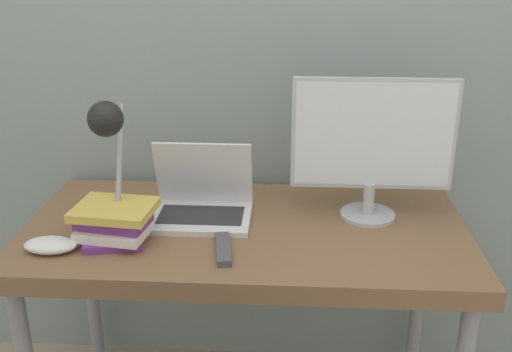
{
  "coord_description": "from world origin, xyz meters",
  "views": [
    {
      "loc": [
        0.13,
        -1.33,
        1.6
      ],
      "look_at": [
        0.03,
        0.31,
        0.96
      ],
      "focal_mm": 42.0,
      "sensor_mm": 36.0,
      "label": 1
    }
  ],
  "objects": [
    {
      "name": "desk",
      "position": [
        0.0,
        0.35,
        0.7
      ],
      "size": [
        1.38,
        0.7,
        0.78
      ],
      "color": "brown",
      "rests_on": "ground_plane"
    },
    {
      "name": "game_controller",
      "position": [
        -0.54,
        0.15,
        0.8
      ],
      "size": [
        0.15,
        0.09,
        0.04
      ],
      "color": "white",
      "rests_on": "desk"
    },
    {
      "name": "desk_lamp",
      "position": [
        -0.37,
        0.27,
        1.04
      ],
      "size": [
        0.16,
        0.3,
        0.42
      ],
      "color": "#4C4C51",
      "rests_on": "desk"
    },
    {
      "name": "monitor",
      "position": [
        0.39,
        0.44,
        1.03
      ],
      "size": [
        0.5,
        0.18,
        0.45
      ],
      "color": "#B7B7BC",
      "rests_on": "desk"
    },
    {
      "name": "wall_back",
      "position": [
        0.0,
        0.76,
        1.3
      ],
      "size": [
        8.0,
        0.05,
        2.6
      ],
      "color": "gray",
      "rests_on": "ground_plane"
    },
    {
      "name": "tv_remote",
      "position": [
        -0.05,
        0.17,
        0.79
      ],
      "size": [
        0.07,
        0.18,
        0.02
      ],
      "color": "#4C4C51",
      "rests_on": "desk"
    },
    {
      "name": "book_stack",
      "position": [
        -0.38,
        0.22,
        0.84
      ],
      "size": [
        0.24,
        0.21,
        0.11
      ],
      "color": "#753384",
      "rests_on": "desk"
    },
    {
      "name": "laptop",
      "position": [
        -0.14,
        0.4,
        0.83
      ],
      "size": [
        0.31,
        0.24,
        0.24
      ],
      "color": "silver",
      "rests_on": "desk"
    }
  ]
}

